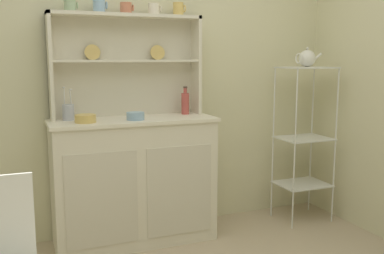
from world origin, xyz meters
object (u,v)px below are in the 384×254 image
Objects in this scene: hutch_cabinet at (134,179)px; porcelain_teapot at (307,58)px; bowl_mixing_large at (85,119)px; cup_sage_0 at (70,6)px; bakers_rack at (304,130)px; jam_bottle at (185,103)px; utensil_jar at (68,112)px; hutch_shelf_unit at (126,58)px.

hutch_cabinet is 5.20× the size of porcelain_teapot.
porcelain_teapot is (1.73, -0.02, 0.39)m from bowl_mixing_large.
bakers_rack is at bearing -6.83° from cup_sage_0.
porcelain_teapot reaches higher than hutch_cabinet.
cup_sage_0 reaches higher than bowl_mixing_large.
jam_bottle is (0.77, 0.16, 0.06)m from bowl_mixing_large.
bowl_mixing_large is (-0.34, -0.07, 0.47)m from hutch_cabinet.
cup_sage_0 is 0.66× the size of bowl_mixing_large.
cup_sage_0 is at bearing 43.33° from utensil_jar.
bowl_mixing_large is (-0.34, -0.24, -0.40)m from hutch_shelf_unit.
hutch_cabinet is 0.58m from bowl_mixing_large.
bakers_rack is at bearing -0.58° from bowl_mixing_large.
bakers_rack is 2.02m from cup_sage_0.
bowl_mixing_large is 0.79m from jam_bottle.
jam_bottle is at bearing 0.56° from utensil_jar.
hutch_shelf_unit is 5.18× the size of jam_bottle.
cup_sage_0 is 1.82m from porcelain_teapot.
porcelain_teapot reaches higher than jam_bottle.
bakers_rack is 1.75m from bowl_mixing_large.
utensil_jar reaches higher than jam_bottle.
jam_bottle is (0.43, -0.08, -0.34)m from hutch_shelf_unit.
bowl_mixing_large is at bearing -59.04° from utensil_jar.
hutch_shelf_unit reaches higher than hutch_cabinet.
bakers_rack is 13.68× the size of cup_sage_0.
hutch_shelf_unit is 1.53m from bakers_rack.
bowl_mixing_large reaches higher than hutch_cabinet.
cup_sage_0 is at bearing 162.31° from hutch_cabinet.
cup_sage_0 reaches higher than porcelain_teapot.
bowl_mixing_large is at bearing 179.42° from porcelain_teapot.
hutch_shelf_unit reaches higher than porcelain_teapot.
hutch_shelf_unit reaches higher than utensil_jar.
porcelain_teapot reaches higher than utensil_jar.
jam_bottle is (0.43, 0.09, 0.53)m from hutch_cabinet.
jam_bottle is at bearing 169.60° from bakers_rack.
porcelain_teapot is (1.78, -0.21, -0.35)m from cup_sage_0.
utensil_jar is 1.03× the size of porcelain_teapot.
hutch_shelf_unit is 11.81× the size of cup_sage_0.
cup_sage_0 is 0.77m from bowl_mixing_large.
porcelain_teapot is at bearing -10.41° from hutch_shelf_unit.
hutch_cabinet is 8.34× the size of bowl_mixing_large.
porcelain_teapot is at bearing 180.00° from bakers_rack.
hutch_cabinet is at bearing -10.25° from utensil_jar.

